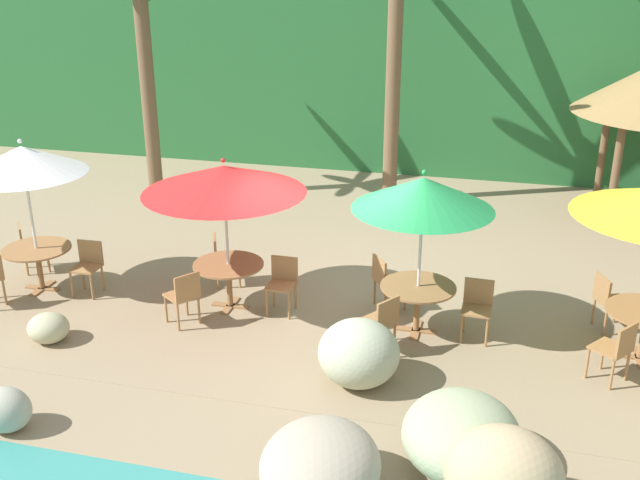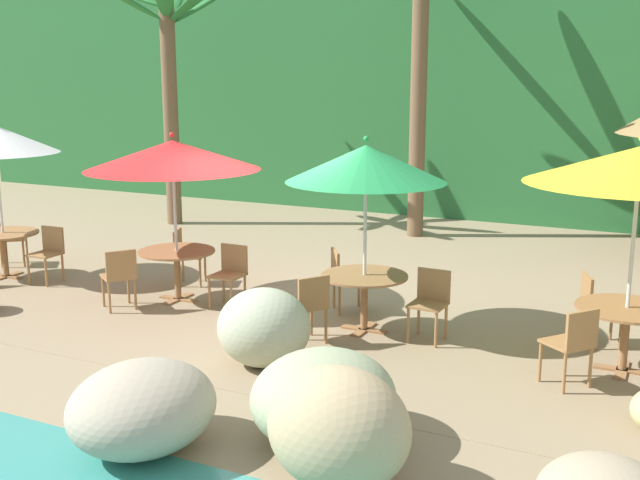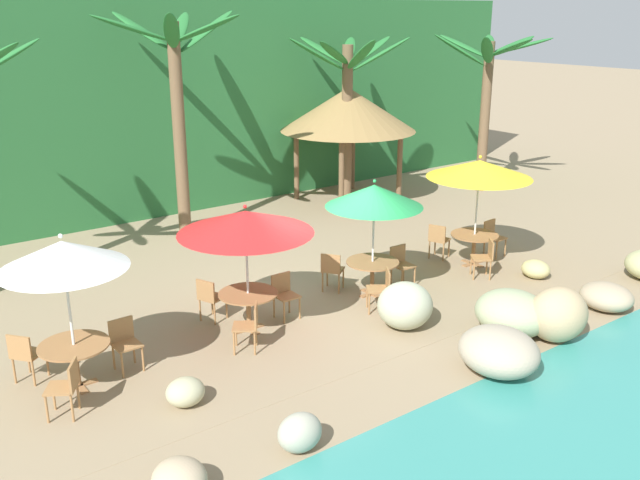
# 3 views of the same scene
# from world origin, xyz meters

# --- Properties ---
(ground_plane) EXTENTS (120.00, 120.00, 0.00)m
(ground_plane) POSITION_xyz_m (0.00, 0.00, 0.00)
(ground_plane) COLOR #937F60
(terrace_deck) EXTENTS (18.00, 5.20, 0.01)m
(terrace_deck) POSITION_xyz_m (0.00, 0.00, 0.00)
(terrace_deck) COLOR #937F60
(terrace_deck) RESTS_ON ground
(foliage_backdrop) EXTENTS (28.00, 2.40, 6.00)m
(foliage_backdrop) POSITION_xyz_m (0.00, 9.00, 3.00)
(foliage_backdrop) COLOR #286633
(foliage_backdrop) RESTS_ON ground
(rock_seawall) EXTENTS (12.49, 3.38, 0.99)m
(rock_seawall) POSITION_xyz_m (2.11, -3.25, 0.39)
(rock_seawall) COLOR tan
(rock_seawall) RESTS_ON ground
(umbrella_white) EXTENTS (1.94, 1.94, 2.56)m
(umbrella_white) POSITION_xyz_m (-4.87, -0.30, 2.22)
(umbrella_white) COLOR silver
(umbrella_white) RESTS_ON ground
(dining_table_white) EXTENTS (1.10, 1.10, 0.74)m
(dining_table_white) POSITION_xyz_m (-4.87, -0.30, 0.61)
(dining_table_white) COLOR olive
(dining_table_white) RESTS_ON ground
(chair_white_seaward) EXTENTS (0.43, 0.44, 0.87)m
(chair_white_seaward) POSITION_xyz_m (-4.02, -0.19, 0.51)
(chair_white_seaward) COLOR #9E7042
(chair_white_seaward) RESTS_ON ground
(chair_white_inland) EXTENTS (0.60, 0.59, 0.87)m
(chair_white_inland) POSITION_xyz_m (-5.47, 0.31, 0.51)
(chair_white_inland) COLOR #9E7042
(chair_white_inland) RESTS_ON ground
(chair_white_left) EXTENTS (0.59, 0.58, 0.87)m
(chair_white_left) POSITION_xyz_m (-5.25, -1.07, 0.51)
(chair_white_left) COLOR #9E7042
(chair_white_left) RESTS_ON ground
(umbrella_red) EXTENTS (2.47, 2.47, 2.43)m
(umbrella_red) POSITION_xyz_m (-1.61, -0.13, 2.10)
(umbrella_red) COLOR silver
(umbrella_red) RESTS_ON ground
(dining_table_red) EXTENTS (1.10, 1.10, 0.74)m
(dining_table_red) POSITION_xyz_m (-1.61, -0.13, 0.61)
(dining_table_red) COLOR olive
(dining_table_red) RESTS_ON ground
(chair_red_seaward) EXTENTS (0.42, 0.43, 0.87)m
(chair_red_seaward) POSITION_xyz_m (-0.76, -0.05, 0.51)
(chair_red_seaward) COLOR #9E7042
(chair_red_seaward) RESTS_ON ground
(chair_red_inland) EXTENTS (0.55, 0.55, 0.87)m
(chair_red_inland) POSITION_xyz_m (-2.01, 0.62, 0.51)
(chair_red_inland) COLOR #9E7042
(chair_red_inland) RESTS_ON ground
(chair_red_left) EXTENTS (0.59, 0.59, 0.87)m
(chair_red_left) POSITION_xyz_m (-2.03, -0.88, 0.51)
(chair_red_left) COLOR #9E7042
(chair_red_left) RESTS_ON ground
(umbrella_green) EXTENTS (1.99, 1.99, 2.48)m
(umbrella_green) POSITION_xyz_m (1.34, -0.21, 2.14)
(umbrella_green) COLOR silver
(umbrella_green) RESTS_ON ground
(dining_table_green) EXTENTS (1.10, 1.10, 0.74)m
(dining_table_green) POSITION_xyz_m (1.34, -0.21, 0.61)
(dining_table_green) COLOR olive
(dining_table_green) RESTS_ON ground
(chair_green_seaward) EXTENTS (0.44, 0.44, 0.87)m
(chair_green_seaward) POSITION_xyz_m (2.20, -0.16, 0.51)
(chair_green_seaward) COLOR #9E7042
(chair_green_seaward) RESTS_ON ground
(chair_green_inland) EXTENTS (0.59, 0.59, 0.87)m
(chair_green_inland) POSITION_xyz_m (0.76, 0.41, 0.51)
(chair_green_inland) COLOR #9E7042
(chair_green_inland) RESTS_ON ground
(chair_green_left) EXTENTS (0.59, 0.59, 0.87)m
(chair_green_left) POSITION_xyz_m (0.95, -0.97, 0.51)
(chair_green_left) COLOR #9E7042
(chair_green_left) RESTS_ON ground
(umbrella_yellow) EXTENTS (2.39, 2.39, 2.60)m
(umbrella_yellow) POSITION_xyz_m (4.44, -0.24, 2.28)
(umbrella_yellow) COLOR silver
(umbrella_yellow) RESTS_ON ground
(dining_table_yellow) EXTENTS (1.10, 1.10, 0.74)m
(dining_table_yellow) POSITION_xyz_m (4.44, -0.24, 0.61)
(dining_table_yellow) COLOR olive
(dining_table_yellow) RESTS_ON ground
(chair_yellow_seaward) EXTENTS (0.45, 0.46, 0.87)m
(chair_yellow_seaward) POSITION_xyz_m (5.28, -0.08, 0.51)
(chair_yellow_seaward) COLOR #9E7042
(chair_yellow_seaward) RESTS_ON ground
(chair_yellow_inland) EXTENTS (0.55, 0.55, 0.87)m
(chair_yellow_inland) POSITION_xyz_m (4.04, 0.51, 0.51)
(chair_yellow_inland) COLOR #9E7042
(chair_yellow_inland) RESTS_ON ground
(chair_yellow_left) EXTENTS (0.59, 0.59, 0.87)m
(chair_yellow_left) POSITION_xyz_m (4.00, -0.97, 0.51)
(chair_yellow_left) COLOR #9E7042
(chair_yellow_left) RESTS_ON ground
(palm_tree_second) EXTENTS (3.88, 3.67, 5.72)m
(palm_tree_second) POSITION_xyz_m (-0.01, 5.73, 3.93)
(palm_tree_second) COLOR brown
(palm_tree_second) RESTS_ON ground
(palm_tree_third) EXTENTS (3.63, 3.64, 5.00)m
(palm_tree_third) POSITION_xyz_m (5.39, 5.70, 3.54)
(palm_tree_third) COLOR brown
(palm_tree_third) RESTS_ON ground
(palm_tree_fourth) EXTENTS (3.51, 3.74, 5.02)m
(palm_tree_fourth) POSITION_xyz_m (10.07, 4.42, 3.57)
(palm_tree_fourth) COLOR brown
(palm_tree_fourth) RESTS_ON ground
(palapa_hut) EXTENTS (4.11, 4.11, 3.49)m
(palapa_hut) POSITION_xyz_m (5.66, 6.00, 2.83)
(palapa_hut) COLOR brown
(palapa_hut) RESTS_ON ground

